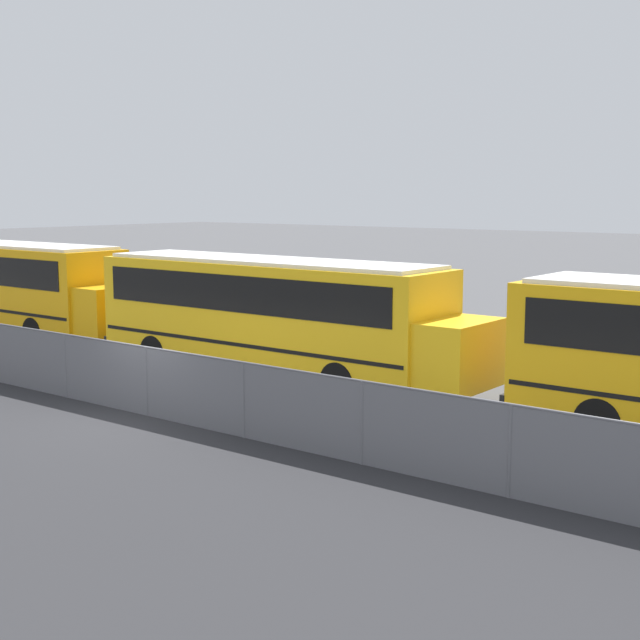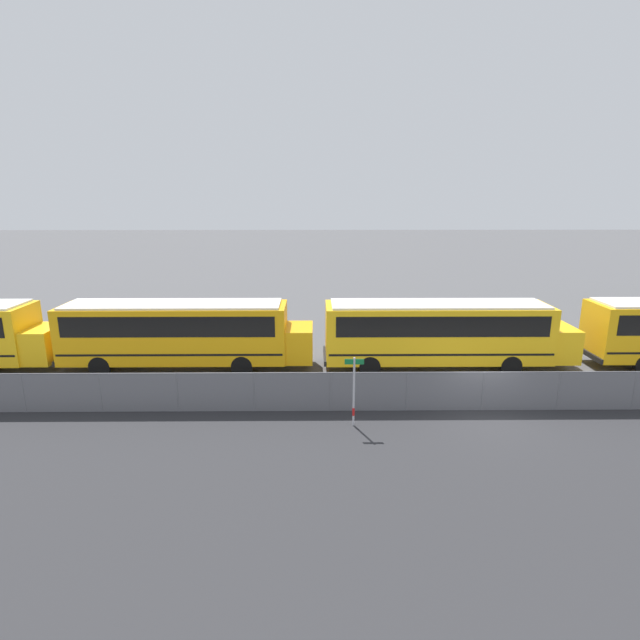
# 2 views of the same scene
# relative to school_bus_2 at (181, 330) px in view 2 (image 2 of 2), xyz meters

# --- Properties ---
(ground_plane) EXTENTS (200.00, 200.00, 0.00)m
(ground_plane) POSITION_rel_school_bus_2_xyz_m (13.11, -5.05, -1.95)
(ground_plane) COLOR #4C4C4F
(road_strip) EXTENTS (136.00, 12.00, 0.01)m
(road_strip) POSITION_rel_school_bus_2_xyz_m (13.11, -11.05, -1.94)
(road_strip) COLOR #2B2B2D
(road_strip) RESTS_ON ground_plane
(fence) EXTENTS (102.07, 0.07, 1.62)m
(fence) POSITION_rel_school_bus_2_xyz_m (13.11, -5.05, -1.12)
(fence) COLOR #9EA0A5
(fence) RESTS_ON ground_plane
(school_bus_2) EXTENTS (12.12, 2.55, 3.29)m
(school_bus_2) POSITION_rel_school_bus_2_xyz_m (0.00, 0.00, 0.00)
(school_bus_2) COLOR orange
(school_bus_2) RESTS_ON ground_plane
(school_bus_3) EXTENTS (12.12, 2.55, 3.29)m
(school_bus_3) POSITION_rel_school_bus_2_xyz_m (12.66, -0.09, 0.00)
(school_bus_3) COLOR yellow
(school_bus_3) RESTS_ON ground_plane
(street_sign) EXTENTS (0.70, 0.09, 2.65)m
(street_sign) POSITION_rel_school_bus_2_xyz_m (7.92, -6.33, -0.53)
(street_sign) COLOR #B7B7BC
(street_sign) RESTS_ON ground_plane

